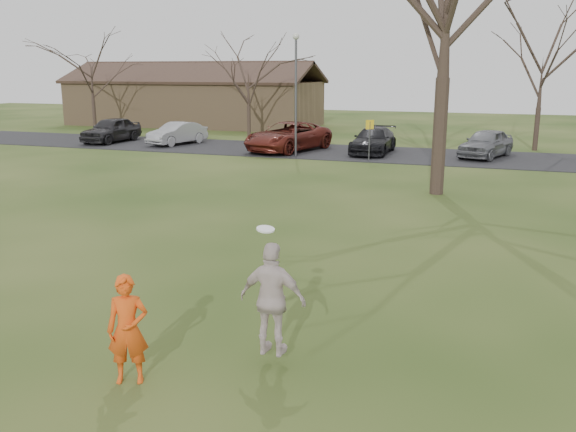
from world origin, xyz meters
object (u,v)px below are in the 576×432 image
Objects in this scene: car_0 at (111,130)px; car_2 at (288,136)px; player_defender at (128,330)px; car_3 at (373,140)px; car_4 at (486,143)px; building at (194,101)px; car_1 at (177,133)px; catching_play at (273,299)px; lamp_post at (296,80)px.

car_0 is 11.85m from car_2.
player_defender is 31.32m from car_0.
car_0 is 0.96× the size of car_3.
car_4 is (22.38, 0.60, -0.05)m from car_0.
building is at bearing 149.99° from car_2.
car_2 is (7.37, -0.68, 0.14)m from car_1.
catching_play is 0.33× the size of lamp_post.
player_defender is 25.95m from car_2.
player_defender is at bearing -53.18° from car_0.
car_3 is at bearing -36.31° from building.
car_4 is 26.63m from building.
car_1 is 0.86× the size of car_3.
car_2 is at bearing -46.42° from building.
car_3 is at bearing 15.37° from car_1.
car_4 is 0.68× the size of lamp_post.
car_3 is 5.48m from lamp_post.
car_0 is 0.72× the size of lamp_post.
building is (-23.43, 12.59, 1.17)m from car_4.
catching_play reaches higher than car_4.
car_4 is (10.54, 0.95, -0.07)m from car_2.
building reaches higher than car_3.
car_2 is 2.82× the size of catching_play.
car_2 reaches higher than car_0.
car_4 is at bearing 57.36° from player_defender.
catching_play is at bearing -49.28° from car_0.
catching_play is at bearing 8.62° from player_defender.
car_4 is at bearing 2.97° from car_0.
lamp_post is (-3.59, -2.57, 3.24)m from car_3.
car_0 is 22.39m from car_4.
car_2 is at bearing 10.41° from car_1.
lamp_post is at bearing -44.05° from car_2.
lamp_post is (-7.00, 22.09, 2.87)m from catching_play.
catching_play is at bearing -81.57° from car_3.
catching_play reaches higher than player_defender.
car_1 is 7.40m from car_2.
player_defender is 0.08× the size of building.
lamp_post reaches higher than catching_play.
car_4 is 0.21× the size of building.
car_0 is at bearing 129.28° from catching_play.
car_0 reaches higher than car_1.
car_1 is 0.64× the size of lamp_post.
lamp_post is at bearing 79.17° from player_defender.
car_1 is 14.06m from building.
building is (-17.59, 12.93, 1.21)m from car_3.
car_1 is 12.07m from car_3.
car_2 is 0.92× the size of lamp_post.
lamp_post is (14.00, -15.50, 2.04)m from building.
car_2 is 0.28× the size of building.
lamp_post is at bearing -8.67° from car_0.
catching_play is (15.48, -24.72, 0.39)m from car_1.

